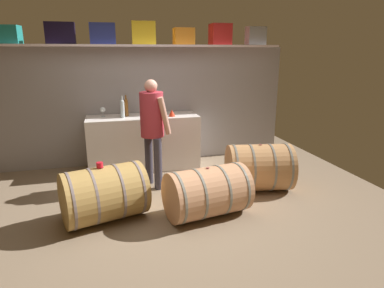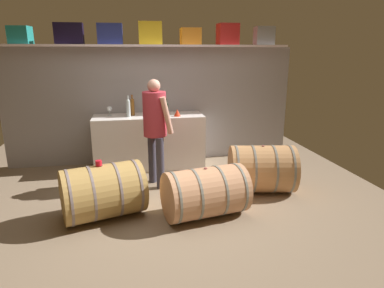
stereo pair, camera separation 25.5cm
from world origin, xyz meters
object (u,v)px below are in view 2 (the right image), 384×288
(wine_bottle_dark, at_px, (166,109))
(wine_barrel_flank, at_px, (262,169))
(toolcase_red, at_px, (228,34))
(red_funnel, at_px, (177,113))
(wine_glass, at_px, (109,109))
(toolcase_yellow, at_px, (150,33))
(toolcase_teal, at_px, (20,35))
(wine_barrel_near, at_px, (103,192))
(tasting_cup, at_px, (99,163))
(wine_bottle_clear, at_px, (128,108))
(wine_bottle_amber, at_px, (132,106))
(wine_barrel_far, at_px, (205,192))
(toolcase_grey, at_px, (264,36))
(toolcase_black, at_px, (69,34))
(work_cabinet, at_px, (149,141))
(toolcase_navy, at_px, (110,34))
(winemaker_pouring, at_px, (155,122))
(toolcase_orange, at_px, (191,36))

(wine_bottle_dark, xyz_separation_m, wine_barrel_flank, (1.16, -1.10, -0.67))
(toolcase_red, xyz_separation_m, red_funnel, (-0.91, -0.35, -1.22))
(wine_bottle_dark, relative_size, wine_glass, 1.93)
(toolcase_yellow, xyz_separation_m, wine_glass, (-0.70, -0.11, -1.17))
(toolcase_teal, bearing_deg, toolcase_yellow, 4.48)
(toolcase_red, relative_size, wine_barrel_near, 0.33)
(tasting_cup, bearing_deg, toolcase_yellow, 68.23)
(wine_bottle_clear, bearing_deg, wine_bottle_amber, 60.39)
(wine_bottle_amber, xyz_separation_m, wine_barrel_far, (0.76, -1.94, -0.72))
(wine_barrel_near, bearing_deg, toolcase_teal, 105.99)
(toolcase_grey, xyz_separation_m, wine_barrel_far, (-1.48, -2.09, -1.83))
(toolcase_teal, bearing_deg, wine_barrel_far, -37.28)
(toolcase_black, bearing_deg, toolcase_teal, 179.44)
(work_cabinet, bearing_deg, toolcase_grey, 6.13)
(toolcase_red, bearing_deg, toolcase_yellow, 179.87)
(work_cabinet, distance_m, wine_bottle_amber, 0.64)
(wine_bottle_dark, relative_size, wine_barrel_far, 0.29)
(wine_bottle_clear, bearing_deg, red_funnel, -6.27)
(tasting_cup, bearing_deg, wine_barrel_flank, 9.70)
(toolcase_black, distance_m, wine_barrel_far, 3.23)
(toolcase_black, distance_m, wine_bottle_dark, 1.86)
(toolcase_grey, bearing_deg, toolcase_navy, -178.65)
(toolcase_teal, xyz_separation_m, red_funnel, (2.28, -0.35, -1.18))
(wine_bottle_amber, height_order, wine_barrel_far, wine_bottle_amber)
(toolcase_black, distance_m, wine_glass, 1.27)
(toolcase_teal, distance_m, wine_barrel_far, 3.62)
(wine_barrel_flank, bearing_deg, winemaker_pouring, 170.27)
(wine_bottle_amber, bearing_deg, wine_barrel_far, -68.51)
(toolcase_teal, relative_size, wine_bottle_clear, 0.86)
(toolcase_black, bearing_deg, wine_glass, -12.40)
(red_funnel, bearing_deg, wine_glass, 167.10)
(wine_bottle_amber, relative_size, red_funnel, 3.04)
(toolcase_grey, height_order, wine_barrel_flank, toolcase_grey)
(toolcase_yellow, relative_size, red_funnel, 3.29)
(wine_barrel_flank, bearing_deg, toolcase_navy, 151.90)
(red_funnel, relative_size, tasting_cup, 1.53)
(toolcase_yellow, xyz_separation_m, wine_bottle_dark, (0.18, -0.44, -1.15))
(wine_bottle_amber, xyz_separation_m, red_funnel, (0.70, -0.20, -0.09))
(toolcase_teal, height_order, winemaker_pouring, toolcase_teal)
(toolcase_navy, distance_m, wine_bottle_dark, 1.45)
(toolcase_grey, height_order, wine_glass, toolcase_grey)
(work_cabinet, height_order, wine_bottle_clear, wine_bottle_clear)
(tasting_cup, bearing_deg, red_funnel, 54.08)
(toolcase_yellow, relative_size, toolcase_orange, 1.13)
(wine_bottle_clear, xyz_separation_m, tasting_cup, (-0.36, -1.63, -0.35))
(toolcase_black, relative_size, toolcase_yellow, 1.15)
(toolcase_orange, distance_m, wine_bottle_dark, 1.28)
(red_funnel, height_order, wine_barrel_near, red_funnel)
(toolcase_yellow, distance_m, toolcase_orange, 0.65)
(wine_bottle_clear, distance_m, wine_barrel_near, 1.80)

